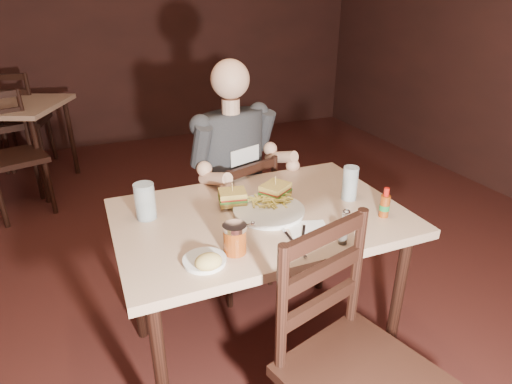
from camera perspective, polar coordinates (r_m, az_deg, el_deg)
name	(u,v)px	position (r m, az deg, el deg)	size (l,w,h in m)	color
room_shell	(173,60)	(1.68, -10.99, 16.89)	(7.00, 7.00, 7.00)	black
main_table	(260,230)	(1.87, 0.60, -5.06)	(1.22, 0.81, 0.77)	tan
bg_table	(13,114)	(4.27, -29.70, 9.03)	(1.05, 1.05, 0.77)	tan
chair_far	(233,223)	(2.48, -3.12, -4.15)	(0.39, 0.42, 0.84)	black
chair_near	(362,378)	(1.57, 13.93, -22.93)	(0.45, 0.49, 0.96)	black
bg_chair_far	(22,120)	(4.85, -28.70, 8.39)	(0.45, 0.49, 0.97)	black
bg_chair_near	(13,157)	(3.80, -29.68, 4.02)	(0.44, 0.48, 0.94)	black
diner	(236,149)	(2.25, -2.65, 5.79)	(0.52, 0.41, 0.90)	#2A2B2F
dinner_plate	(269,212)	(1.83, 1.72, -2.63)	(0.30, 0.30, 0.02)	white
sandwich_left	(232,193)	(1.86, -3.17, -0.14)	(0.12, 0.10, 0.10)	gold
sandwich_right	(275,186)	(1.92, 2.60, 0.80)	(0.12, 0.10, 0.10)	gold
fries_pile	(270,200)	(1.87, 1.90, -1.09)	(0.23, 0.16, 0.04)	#F5E669
ketchup_dollop	(271,201)	(1.89, 1.95, -1.19)	(0.04, 0.04, 0.01)	maroon
glass_left	(145,201)	(1.82, -14.56, -1.20)	(0.08, 0.08, 0.15)	silver
glass_right	(350,183)	(1.97, 12.42, 1.15)	(0.07, 0.07, 0.16)	silver
hot_sauce	(385,202)	(1.86, 16.84, -1.34)	(0.04, 0.04, 0.13)	maroon
salt_shaker	(346,218)	(1.77, 11.90, -3.35)	(0.03, 0.03, 0.06)	white
pepper_shaker	(343,236)	(1.64, 11.52, -5.82)	(0.03, 0.03, 0.06)	#38332D
syrup_dispenser	(235,239)	(1.54, -2.85, -6.24)	(0.09, 0.09, 0.11)	maroon
napkin	(309,230)	(1.72, 7.04, -4.99)	(0.15, 0.14, 0.00)	white
knife	(294,243)	(1.62, 5.05, -6.78)	(0.01, 0.21, 0.01)	silver
fork	(303,235)	(1.67, 6.31, -5.74)	(0.01, 0.15, 0.00)	silver
side_plate	(205,261)	(1.52, -6.86, -9.17)	(0.15, 0.15, 0.01)	white
bread_roll	(208,262)	(1.46, -6.37, -9.21)	(0.09, 0.08, 0.06)	tan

